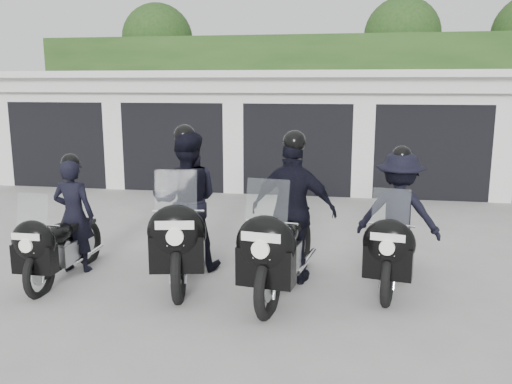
% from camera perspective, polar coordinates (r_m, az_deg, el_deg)
% --- Properties ---
extents(ground, '(80.00, 80.00, 0.00)m').
position_cam_1_polar(ground, '(7.96, 0.25, -8.20)').
color(ground, '#9C9D97').
rests_on(ground, ground).
extents(garage_block, '(16.40, 6.80, 2.96)m').
position_cam_1_polar(garage_block, '(15.55, 5.31, 6.74)').
color(garage_block, silver).
rests_on(garage_block, ground).
extents(background_vegetation, '(20.00, 3.90, 5.80)m').
position_cam_1_polar(background_vegetation, '(20.33, 7.61, 11.56)').
color(background_vegetation, '#1C3B15').
rests_on(background_vegetation, ground).
extents(police_bike_a, '(0.60, 2.02, 1.76)m').
position_cam_1_polar(police_bike_a, '(7.94, -19.52, -3.66)').
color(police_bike_a, black).
rests_on(police_bike_a, ground).
extents(police_bike_b, '(1.21, 2.46, 2.17)m').
position_cam_1_polar(police_bike_b, '(7.65, -7.49, -1.97)').
color(police_bike_b, black).
rests_on(police_bike_b, ground).
extents(police_bike_c, '(1.24, 2.44, 2.13)m').
position_cam_1_polar(police_bike_c, '(7.10, 3.54, -3.05)').
color(police_bike_c, black).
rests_on(police_bike_c, ground).
extents(police_bike_d, '(1.22, 2.16, 1.90)m').
position_cam_1_polar(police_bike_d, '(7.59, 14.63, -3.17)').
color(police_bike_d, black).
rests_on(police_bike_d, ground).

